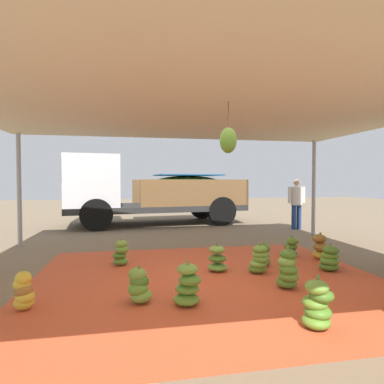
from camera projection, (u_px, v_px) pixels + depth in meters
name	position (u px, v px, depth m)	size (l,w,h in m)	color
ground_plane	(181.00, 243.00, 7.79)	(40.00, 40.00, 0.00)	#7F6B51
tarp_orange	(209.00, 280.00, 4.84)	(5.42, 4.65, 0.01)	#D1512D
tent_canopy	(211.00, 107.00, 4.66)	(8.00, 7.00, 2.72)	#9EA0A5
banana_bunch_0	(259.00, 260.00, 5.18)	(0.43, 0.41, 0.51)	#518428
banana_bunch_1	(329.00, 259.00, 5.33)	(0.45, 0.46, 0.48)	#477523
banana_bunch_2	(139.00, 286.00, 3.93)	(0.39, 0.40, 0.46)	#75A83D
banana_bunch_3	(24.00, 292.00, 3.70)	(0.31, 0.31, 0.50)	gold
banana_bunch_4	(288.00, 270.00, 4.44)	(0.41, 0.44, 0.60)	#518428
banana_bunch_5	(217.00, 259.00, 5.31)	(0.42, 0.43, 0.48)	#6B9E38
banana_bunch_6	(264.00, 256.00, 5.60)	(0.32, 0.32, 0.45)	#518428
banana_bunch_7	(317.00, 305.00, 3.24)	(0.43, 0.41, 0.55)	#60932D
banana_bunch_8	(121.00, 253.00, 5.69)	(0.36, 0.33, 0.50)	#518428
banana_bunch_9	(291.00, 247.00, 6.32)	(0.36, 0.35, 0.44)	#477523
banana_bunch_10	(321.00, 248.00, 6.12)	(0.41, 0.42, 0.52)	gold
banana_bunch_11	(188.00, 286.00, 3.87)	(0.37, 0.39, 0.55)	#60932D
cargo_truck_main	(150.00, 191.00, 11.18)	(6.37, 3.00, 2.40)	#2D2D2D
worker_0	(297.00, 200.00, 10.00)	(0.59, 0.36, 1.60)	navy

